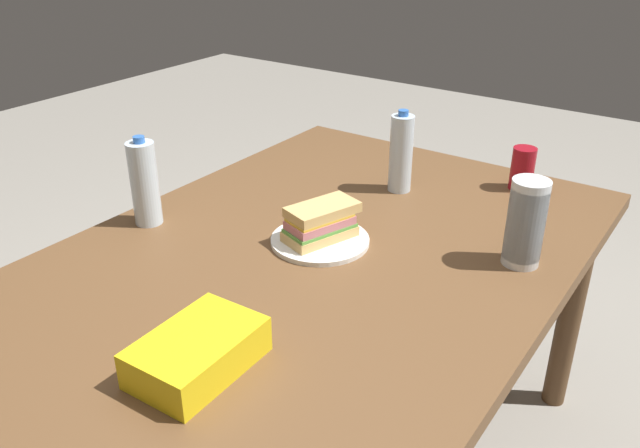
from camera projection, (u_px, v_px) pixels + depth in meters
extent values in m
cube|color=brown|center=(312.00, 261.00, 1.53)|extent=(1.57, 1.07, 0.04)
cylinder|color=brown|center=(570.00, 312.00, 1.97)|extent=(0.07, 0.07, 0.68)
cylinder|color=brown|center=(323.00, 233.00, 2.44)|extent=(0.07, 0.07, 0.68)
cylinder|color=white|center=(320.00, 240.00, 1.57)|extent=(0.24, 0.24, 0.01)
cube|color=#DBB26B|center=(320.00, 234.00, 1.56)|extent=(0.19, 0.14, 0.02)
cube|color=#599E3F|center=(320.00, 228.00, 1.55)|extent=(0.18, 0.13, 0.01)
cube|color=#C6727A|center=(320.00, 222.00, 1.54)|extent=(0.17, 0.13, 0.02)
cube|color=yellow|center=(320.00, 218.00, 1.54)|extent=(0.17, 0.12, 0.01)
cube|color=#DBB26B|center=(323.00, 210.00, 1.54)|extent=(0.19, 0.14, 0.02)
cylinder|color=maroon|center=(523.00, 169.00, 1.83)|extent=(0.07, 0.07, 0.12)
cube|color=yellow|center=(198.00, 352.00, 1.13)|extent=(0.23, 0.16, 0.07)
cylinder|color=silver|center=(145.00, 184.00, 1.62)|extent=(0.07, 0.07, 0.21)
cylinder|color=blue|center=(139.00, 140.00, 1.57)|extent=(0.03, 0.03, 0.02)
cylinder|color=silver|center=(522.00, 244.00, 1.46)|extent=(0.08, 0.08, 0.09)
cylinder|color=silver|center=(523.00, 237.00, 1.45)|extent=(0.08, 0.08, 0.09)
cylinder|color=silver|center=(524.00, 230.00, 1.44)|extent=(0.08, 0.08, 0.09)
cylinder|color=silver|center=(526.00, 223.00, 1.44)|extent=(0.08, 0.08, 0.09)
cylinder|color=silver|center=(527.00, 216.00, 1.43)|extent=(0.08, 0.08, 0.09)
cylinder|color=silver|center=(528.00, 208.00, 1.42)|extent=(0.08, 0.08, 0.09)
cylinder|color=silver|center=(529.00, 201.00, 1.41)|extent=(0.08, 0.08, 0.09)
cylinder|color=silver|center=(401.00, 154.00, 1.80)|extent=(0.06, 0.06, 0.22)
cylinder|color=blue|center=(403.00, 113.00, 1.75)|extent=(0.03, 0.03, 0.02)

